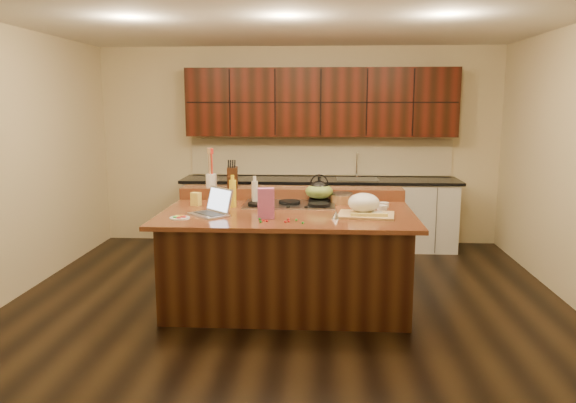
{
  "coord_description": "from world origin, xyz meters",
  "views": [
    {
      "loc": [
        0.33,
        -5.3,
        1.95
      ],
      "look_at": [
        0.0,
        0.05,
        1.0
      ],
      "focal_mm": 35.0,
      "sensor_mm": 36.0,
      "label": 1
    }
  ],
  "objects": [
    {
      "name": "back_ledge",
      "position": [
        0.0,
        0.7,
        0.98
      ],
      "size": [
        2.4,
        0.3,
        0.12
      ],
      "primitive_type": "cube",
      "color": "black",
      "rests_on": "island"
    },
    {
      "name": "gumdrop_5",
      "position": [
        0.1,
        -0.48,
        0.93
      ],
      "size": [
        0.02,
        0.02,
        0.02
      ],
      "primitive_type": "ellipsoid",
      "color": "#198C26",
      "rests_on": "island"
    },
    {
      "name": "cooktop",
      "position": [
        0.0,
        0.3,
        0.94
      ],
      "size": [
        0.92,
        0.52,
        0.05
      ],
      "color": "gray",
      "rests_on": "island"
    },
    {
      "name": "ramekin_b",
      "position": [
        0.84,
        -0.24,
        0.94
      ],
      "size": [
        0.12,
        0.12,
        0.04
      ],
      "primitive_type": "cylinder",
      "rotation": [
        0.0,
        0.0,
        0.24
      ],
      "color": "white",
      "rests_on": "island"
    },
    {
      "name": "ramekin_a",
      "position": [
        0.91,
        0.09,
        0.94
      ],
      "size": [
        0.12,
        0.12,
        0.04
      ],
      "primitive_type": "cylinder",
      "rotation": [
        0.0,
        0.0,
        0.18
      ],
      "color": "white",
      "rests_on": "island"
    },
    {
      "name": "gumdrop_8",
      "position": [
        0.01,
        -0.56,
        0.93
      ],
      "size": [
        0.02,
        0.02,
        0.02
      ],
      "primitive_type": "ellipsoid",
      "color": "red",
      "rests_on": "island"
    },
    {
      "name": "package_box",
      "position": [
        -0.94,
        0.22,
        0.99
      ],
      "size": [
        0.11,
        0.1,
        0.13
      ],
      "primitive_type": "cube",
      "rotation": [
        0.0,
        0.0,
        -0.43
      ],
      "color": "#EDD653",
      "rests_on": "island"
    },
    {
      "name": "gumdrop_3",
      "position": [
        0.17,
        -0.59,
        0.93
      ],
      "size": [
        0.02,
        0.02,
        0.02
      ],
      "primitive_type": "ellipsoid",
      "color": "#198C26",
      "rests_on": "island"
    },
    {
      "name": "gumdrop_4",
      "position": [
        -0.18,
        -0.51,
        0.93
      ],
      "size": [
        0.02,
        0.02,
        0.02
      ],
      "primitive_type": "ellipsoid",
      "color": "red",
      "rests_on": "island"
    },
    {
      "name": "knife_block",
      "position": [
        -0.64,
        0.7,
        1.15
      ],
      "size": [
        0.13,
        0.19,
        0.22
      ],
      "primitive_type": "cube",
      "rotation": [
        0.0,
        0.0,
        0.11
      ],
      "color": "black",
      "rests_on": "back_ledge"
    },
    {
      "name": "gumdrop_2",
      "position": [
        0.04,
        -0.54,
        0.93
      ],
      "size": [
        0.02,
        0.02,
        0.02
      ],
      "primitive_type": "ellipsoid",
      "color": "red",
      "rests_on": "island"
    },
    {
      "name": "laptop",
      "position": [
        -0.67,
        -0.24,
        0.99
      ],
      "size": [
        0.45,
        0.45,
        0.25
      ],
      "rotation": [
        0.0,
        0.0,
        -0.8
      ],
      "color": "#B7B7BC",
      "rests_on": "island"
    },
    {
      "name": "gumdrop_6",
      "position": [
        0.03,
        -0.44,
        0.93
      ],
      "size": [
        0.02,
        0.02,
        0.02
      ],
      "primitive_type": "ellipsoid",
      "color": "red",
      "rests_on": "island"
    },
    {
      "name": "strainer_bowl",
      "position": [
        0.54,
        0.43,
        0.97
      ],
      "size": [
        0.28,
        0.28,
        0.09
      ],
      "primitive_type": "cylinder",
      "rotation": [
        0.0,
        0.0,
        -0.19
      ],
      "color": "#996B3F",
      "rests_on": "island"
    },
    {
      "name": "pink_bag",
      "position": [
        -0.17,
        -0.39,
        1.06
      ],
      "size": [
        0.16,
        0.1,
        0.28
      ],
      "primitive_type": "cube",
      "rotation": [
        0.0,
        0.0,
        0.14
      ],
      "color": "#C35CA0",
      "rests_on": "island"
    },
    {
      "name": "back_counter",
      "position": [
        0.3,
        2.23,
        0.98
      ],
      "size": [
        3.7,
        0.66,
        2.4
      ],
      "color": "silver",
      "rests_on": "ground"
    },
    {
      "name": "ramekin_c",
      "position": [
        0.95,
        0.25,
        0.94
      ],
      "size": [
        0.11,
        0.11,
        0.04
      ],
      "primitive_type": "cylinder",
      "rotation": [
        0.0,
        0.0,
        -0.15
      ],
      "color": "white",
      "rests_on": "island"
    },
    {
      "name": "gumdrop_0",
      "position": [
        -0.15,
        -0.53,
        0.93
      ],
      "size": [
        0.02,
        0.02,
        0.02
      ],
      "primitive_type": "ellipsoid",
      "color": "red",
      "rests_on": "island"
    },
    {
      "name": "gumdrop_1",
      "position": [
        -0.2,
        -0.57,
        0.93
      ],
      "size": [
        0.02,
        0.02,
        0.02
      ],
      "primitive_type": "ellipsoid",
      "color": "#198C26",
      "rests_on": "island"
    },
    {
      "name": "wooden_tray",
      "position": [
        0.72,
        -0.18,
        1.01
      ],
      "size": [
        0.55,
        0.44,
        0.2
      ],
      "rotation": [
        0.0,
        0.0,
        -0.14
      ],
      "color": "tan",
      "rests_on": "island"
    },
    {
      "name": "oil_bottle",
      "position": [
        -0.56,
        0.16,
        1.06
      ],
      "size": [
        0.07,
        0.07,
        0.27
      ],
      "primitive_type": "cylinder",
      "rotation": [
        0.0,
        0.0,
        0.05
      ],
      "color": "yellow",
      "rests_on": "island"
    },
    {
      "name": "vinegar_bottle",
      "position": [
        -0.35,
        0.24,
        1.04
      ],
      "size": [
        0.08,
        0.08,
        0.25
      ],
      "primitive_type": "cylinder",
      "rotation": [
        0.0,
        0.0,
        -0.4
      ],
      "color": "silver",
      "rests_on": "island"
    },
    {
      "name": "kettle",
      "position": [
        0.3,
        0.43,
        1.06
      ],
      "size": [
        0.22,
        0.22,
        0.19
      ],
      "primitive_type": "ellipsoid",
      "rotation": [
        0.0,
        0.0,
        -0.05
      ],
      "color": "black",
      "rests_on": "cooktop"
    },
    {
      "name": "candy_plate",
      "position": [
        -0.95,
        -0.44,
        0.93
      ],
      "size": [
        0.2,
        0.2,
        0.01
      ],
      "primitive_type": "cylinder",
      "rotation": [
        0.0,
        0.0,
        -0.13
      ],
      "color": "white",
      "rests_on": "island"
    },
    {
      "name": "utensil_crock",
      "position": [
        -0.88,
        0.7,
        1.11
      ],
      "size": [
        0.13,
        0.13,
        0.14
      ],
      "primitive_type": "cylinder",
      "rotation": [
        0.0,
        0.0,
        -0.07
      ],
      "color": "white",
      "rests_on": "back_ledge"
    },
    {
      "name": "room",
      "position": [
        0.0,
        0.0,
        1.35
      ],
      "size": [
        5.52,
        5.02,
        2.72
      ],
      "color": "black",
      "rests_on": "ground"
    },
    {
      "name": "gumdrop_7",
      "position": [
        -0.22,
        -0.45,
        0.93
      ],
      "size": [
        0.02,
        0.02,
        0.02
      ],
      "primitive_type": "ellipsoid",
      "color": "#198C26",
      "rests_on": "island"
    },
    {
      "name": "green_bowl",
      "position": [
        0.3,
        0.43,
        1.04
      ],
      "size": [
        0.31,
        0.31,
        0.16
      ],
      "primitive_type": "ellipsoid",
      "rotation": [
        0.0,
        0.0,
        -0.08
      ],
      "color": "olive",
      "rests_on": "cooktop"
    },
    {
      "name": "island",
      "position": [
        0.0,
        0.0,
        0.46
      ],
      "size": [
        2.4,
        1.6,
        0.92
      ],
      "color": "black",
      "rests_on": "ground"
    },
    {
      "name": "kitchen_timer",
      "position": [
        0.46,
        -0.36,
        0.96
      ],
      "size": [
        0.09,
        0.09,
        0.07
      ],
      "primitive_type": "cone",
      "rotation": [
        0.0,
        0.0,
        0.2
      ],
      "color": "silver",
      "rests_on": "island"
    }
  ]
}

